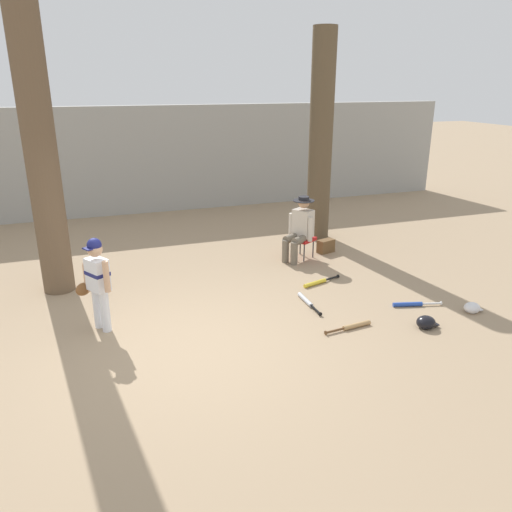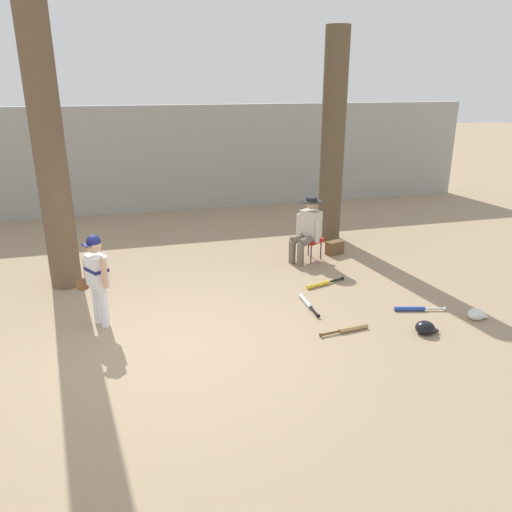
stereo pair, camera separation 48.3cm
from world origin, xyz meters
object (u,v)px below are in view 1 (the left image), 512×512
folding_stool (302,240)px  bat_yellow_trainer (318,282)px  tree_near_player (37,124)px  bat_wood_tan (353,326)px  seated_spectator (300,227)px  bat_aluminum_silver (307,301)px  bat_blue_youth (411,304)px  young_ballplayer (97,278)px  batting_helmet_black (426,322)px  batting_helmet_white (472,308)px  handbag_beside_stool (326,246)px  tree_behind_spectator (320,153)px

folding_stool → bat_yellow_trainer: bearing=-102.7°
tree_near_player → bat_wood_tan: tree_near_player is taller
seated_spectator → bat_aluminum_silver: 2.10m
folding_stool → bat_blue_youth: (0.66, -2.55, -0.33)m
young_ballplayer → bat_wood_tan: bearing=-19.0°
seated_spectator → batting_helmet_black: (0.52, -3.15, -0.56)m
young_ballplayer → batting_helmet_white: (5.17, -1.25, -0.67)m
handbag_beside_stool → bat_wood_tan: size_ratio=0.46×
handbag_beside_stool → bat_blue_youth: handbag_beside_stool is taller
tree_behind_spectator → batting_helmet_white: size_ratio=15.49×
bat_blue_youth → batting_helmet_black: 0.69m
batting_helmet_white → tree_behind_spectator: bearing=97.0°
folding_stool → bat_wood_tan: size_ratio=0.74×
bat_wood_tan → handbag_beside_stool: bearing=70.0°
tree_behind_spectator → batting_helmet_white: 4.54m
young_ballplayer → seated_spectator: size_ratio=1.09×
folding_stool → batting_helmet_black: bearing=-82.3°
bat_aluminum_silver → bat_wood_tan: 0.99m
batting_helmet_black → seated_spectator: bearing=99.3°
tree_near_player → seated_spectator: size_ratio=4.88×
bat_wood_tan → bat_aluminum_silver: bearing=105.2°
handbag_beside_stool → batting_helmet_black: handbag_beside_stool is taller
tree_behind_spectator → bat_blue_youth: bearing=-93.1°
bat_wood_tan → batting_helmet_white: 1.91m
tree_near_player → young_ballplayer: (0.58, -1.65, -1.88)m
bat_aluminum_silver → bat_wood_tan: (0.26, -0.96, 0.00)m
tree_near_player → folding_stool: size_ratio=10.69×
seated_spectator → bat_yellow_trainer: (-0.21, -1.25, -0.61)m
young_ballplayer → bat_aluminum_silver: 3.09m
tree_behind_spectator → seated_spectator: size_ratio=3.64×
tree_behind_spectator → bat_blue_youth: (-0.20, -3.70, -1.77)m
young_ballplayer → handbag_beside_stool: (4.37, 1.91, -0.61)m
handbag_beside_stool → bat_yellow_trainer: (-0.87, -1.44, -0.10)m
bat_blue_youth → bat_wood_tan: same height
seated_spectator → young_ballplayer: bearing=-155.1°
handbag_beside_stool → batting_helmet_black: 3.34m
tree_near_player → seated_spectator: tree_near_player is taller
bat_aluminum_silver → bat_wood_tan: size_ratio=1.04×
seated_spectator → batting_helmet_white: 3.36m
bat_yellow_trainer → folding_stool: bearing=77.3°
tree_near_player → bat_aluminum_silver: 4.78m
tree_near_player → handbag_beside_stool: (4.95, 0.26, -2.50)m
handbag_beside_stool → tree_near_player: bearing=-176.9°
handbag_beside_stool → bat_yellow_trainer: handbag_beside_stool is taller
tree_behind_spectator → bat_blue_youth: tree_behind_spectator is taller
tree_behind_spectator → folding_stool: tree_behind_spectator is taller
bat_aluminum_silver → bat_wood_tan: bearing=-74.8°
tree_near_player → batting_helmet_black: tree_near_player is taller
tree_near_player → folding_stool: (4.37, 0.12, -2.26)m
bat_aluminum_silver → bat_blue_youth: 1.57m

